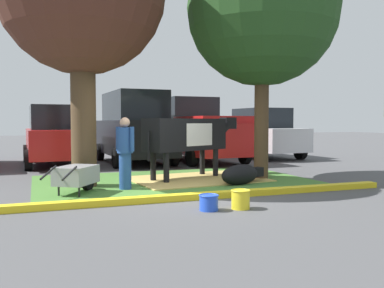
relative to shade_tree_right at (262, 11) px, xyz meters
The scene contains 15 objects.
ground_plane 5.17m from the shade_tree_right, 153.19° to the right, with size 80.00×80.00×0.00m, color #4C4C4F.
grass_island 4.80m from the shade_tree_right, behind, with size 6.63×4.48×0.02m, color #477A33.
curb_yellow 5.14m from the shade_tree_right, 137.49° to the right, with size 7.83×0.24×0.12m, color yellow.
hay_bedding 4.55m from the shade_tree_right, 165.03° to the left, with size 3.20×2.40×0.04m, color tan.
shade_tree_right is the anchor object (origin of this frame).
cow_holstein 3.63m from the shade_tree_right, 158.63° to the left, with size 2.98×1.67×1.59m.
calf_lying 4.18m from the shade_tree_right, 144.56° to the right, with size 1.33×0.82×0.48m.
person_handler 4.98m from the shade_tree_right, behind, with size 0.34×0.46×1.57m.
wheelbarrow 6.07m from the shade_tree_right, behind, with size 1.21×1.49×0.63m.
bucket_blue 5.78m from the shade_tree_right, 132.11° to the right, with size 0.34×0.34×0.27m.
bucket_yellow 5.56m from the shade_tree_right, 125.14° to the right, with size 0.34×0.34×0.33m.
sedan_red 8.01m from the shade_tree_right, 130.54° to the left, with size 2.14×4.46×2.02m.
suv_black 6.47m from the shade_tree_right, 111.35° to the left, with size 2.24×4.66×2.52m.
pickup_truck_maroon 6.25m from the shade_tree_right, 86.26° to the left, with size 2.36×5.46×2.42m.
sedan_silver 7.48m from the shade_tree_right, 60.05° to the left, with size 2.14×4.46×2.02m.
Camera 1 is at (-2.79, -8.04, 1.47)m, focal length 39.19 mm.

